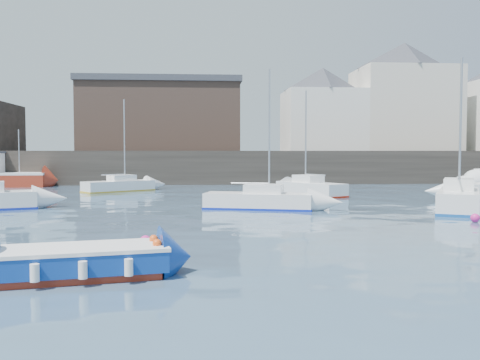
{
  "coord_description": "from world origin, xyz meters",
  "views": [
    {
      "loc": [
        -2.0,
        -14.36,
        2.89
      ],
      "look_at": [
        0.0,
        12.0,
        1.5
      ],
      "focal_mm": 40.0,
      "sensor_mm": 36.0,
      "label": 1
    }
  ],
  "objects": [
    {
      "name": "water",
      "position": [
        0.0,
        0.0,
        0.0
      ],
      "size": [
        220.0,
        220.0,
        0.0
      ],
      "primitive_type": "plane",
      "color": "#2D4760",
      "rests_on": "ground"
    },
    {
      "name": "quay_wall",
      "position": [
        0.0,
        35.0,
        1.5
      ],
      "size": [
        90.0,
        5.0,
        3.0
      ],
      "primitive_type": "cube",
      "color": "#28231E",
      "rests_on": "ground"
    },
    {
      "name": "land_strip",
      "position": [
        0.0,
        53.0,
        1.4
      ],
      "size": [
        90.0,
        32.0,
        2.8
      ],
      "primitive_type": "cube",
      "color": "#28231E",
      "rests_on": "ground"
    },
    {
      "name": "bldg_east_a",
      "position": [
        20.0,
        42.0,
        8.81
      ],
      "size": [
        13.36,
        13.36,
        11.8
      ],
      "color": "beige",
      "rests_on": "land_strip"
    },
    {
      "name": "bldg_east_d",
      "position": [
        11.0,
        41.5,
        7.36
      ],
      "size": [
        11.14,
        11.14,
        8.95
      ],
      "color": "white",
      "rests_on": "land_strip"
    },
    {
      "name": "warehouse",
      "position": [
        -6.0,
        43.0,
        6.62
      ],
      "size": [
        16.4,
        10.4,
        7.6
      ],
      "color": "#3D2D26",
      "rests_on": "land_strip"
    },
    {
      "name": "blue_dinghy",
      "position": [
        -4.67,
        -2.0,
        0.4
      ],
      "size": [
        4.07,
        2.38,
        0.73
      ],
      "color": "#9D2D1A",
      "rests_on": "ground"
    },
    {
      "name": "fishing_boat",
      "position": [
        -18.62,
        31.5,
        0.92
      ],
      "size": [
        7.25,
        2.84,
        4.77
      ],
      "color": "#9D2D1A",
      "rests_on": "ground"
    },
    {
      "name": "sailboat_b",
      "position": [
        1.0,
        12.42,
        0.46
      ],
      "size": [
        5.73,
        3.15,
        7.03
      ],
      "color": "white",
      "rests_on": "ground"
    },
    {
      "name": "sailboat_c",
      "position": [
        10.64,
        10.77,
        0.58
      ],
      "size": [
        4.28,
        5.91,
        7.53
      ],
      "color": "white",
      "rests_on": "ground"
    },
    {
      "name": "sailboat_f",
      "position": [
        5.35,
        20.63,
        0.49
      ],
      "size": [
        4.14,
        5.51,
        6.98
      ],
      "color": "white",
      "rests_on": "ground"
    },
    {
      "name": "sailboat_h",
      "position": [
        -7.9,
        25.26,
        0.44
      ],
      "size": [
        5.2,
        4.47,
        6.74
      ],
      "color": "white",
      "rests_on": "ground"
    },
    {
      "name": "buoy_near",
      "position": [
        -3.66,
        2.0,
        0.0
      ],
      "size": [
        0.36,
        0.36,
        0.36
      ],
      "primitive_type": "sphere",
      "color": "#DC2389",
      "rests_on": "ground"
    },
    {
      "name": "buoy_mid",
      "position": [
        9.33,
        6.74,
        0.0
      ],
      "size": [
        0.37,
        0.37,
        0.37
      ],
      "primitive_type": "sphere",
      "color": "#DC2389",
      "rests_on": "ground"
    },
    {
      "name": "buoy_far",
      "position": [
        -0.78,
        14.07,
        0.0
      ],
      "size": [
        0.45,
        0.45,
        0.45
      ],
      "primitive_type": "sphere",
      "color": "#DC2389",
      "rests_on": "ground"
    }
  ]
}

